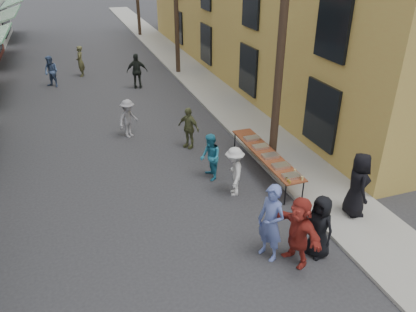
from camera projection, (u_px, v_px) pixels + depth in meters
ground at (174, 245)px, 10.24m from camera, size 120.00×120.00×0.00m
sidewalk at (190, 71)px, 24.25m from camera, size 2.20×60.00×0.10m
utility_pole_near at (282, 30)px, 11.94m from camera, size 0.26×0.26×9.00m
serving_table at (266, 154)px, 13.15m from camera, size 0.70×4.00×0.75m
catering_tray_sausage at (292, 176)px, 11.73m from camera, size 0.50×0.33×0.08m
catering_tray_foil_b at (281, 166)px, 12.27m from camera, size 0.50×0.33×0.08m
catering_tray_buns at (270, 156)px, 12.86m from camera, size 0.50×0.33×0.08m
catering_tray_foil_d at (260, 147)px, 13.45m from camera, size 0.50×0.33×0.08m
catering_tray_buns_end at (252, 138)px, 14.03m from camera, size 0.50×0.33×0.08m
condiment_jar_a at (290, 182)px, 11.41m from camera, size 0.07×0.07×0.08m
condiment_jar_b at (288, 181)px, 11.50m from camera, size 0.07×0.07×0.08m
condiment_jar_c at (286, 179)px, 11.58m from camera, size 0.07×0.07×0.08m
cup_stack at (302, 178)px, 11.57m from camera, size 0.08×0.08×0.12m
guest_front_a at (320, 227)px, 9.57m from camera, size 0.72×0.91×1.63m
guest_front_b at (271, 223)px, 9.42m from camera, size 0.70×0.84×1.97m
guest_front_c at (210, 157)px, 12.81m from camera, size 0.61×0.77×1.54m
guest_front_d at (234, 172)px, 11.99m from camera, size 0.85×1.13×1.55m
guest_front_e at (188, 128)px, 14.88m from camera, size 0.83×0.97×1.56m
guest_queue_back at (298, 231)px, 9.32m from camera, size 0.88×1.71×1.76m
server at (358, 185)px, 10.87m from camera, size 0.83×1.04×1.84m
passerby_left at (128, 119)px, 15.72m from camera, size 1.12×1.06×1.52m
passerby_mid at (137, 71)px, 21.11m from camera, size 1.15×0.68×1.83m
passerby_right at (80, 61)px, 23.15m from camera, size 0.50×0.68×1.72m
passerby_far at (51, 72)px, 21.38m from camera, size 1.01×0.99×1.63m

